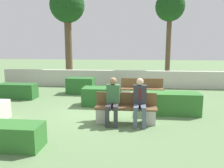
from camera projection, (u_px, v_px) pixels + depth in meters
name	position (u px, v px, depth m)	size (l,w,h in m)	color
ground_plane	(104.00, 111.00, 7.67)	(60.00, 60.00, 0.00)	#607F51
perimeter_wall	(116.00, 79.00, 12.29)	(13.08, 0.30, 0.93)	beige
bench_front	(126.00, 111.00, 6.54)	(1.84, 0.48, 0.88)	brown
bench_left_side	(142.00, 91.00, 9.46)	(1.84, 0.48, 0.88)	brown
person_seated_man	(140.00, 99.00, 6.29)	(0.38, 0.63, 1.35)	#515B70
person_seated_woman	(113.00, 98.00, 6.37)	(0.38, 0.63, 1.37)	#333338
hedge_block_near_left	(2.00, 135.00, 4.92)	(1.84, 0.64, 0.56)	#33702D
hedge_block_near_right	(17.00, 91.00, 9.57)	(1.64, 0.65, 0.65)	#286028
hedge_block_mid_left	(81.00, 86.00, 10.58)	(1.29, 0.75, 0.77)	#286028
hedge_block_mid_right	(97.00, 96.00, 8.46)	(1.12, 0.76, 0.70)	#286028
hedge_block_far_left	(173.00, 103.00, 7.35)	(1.74, 0.70, 0.73)	#33702D
tree_leftmost	(67.00, 8.00, 13.23)	(2.11, 2.11, 5.78)	brown
tree_center_left	(170.00, 9.00, 12.60)	(1.69, 1.69, 5.37)	brown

